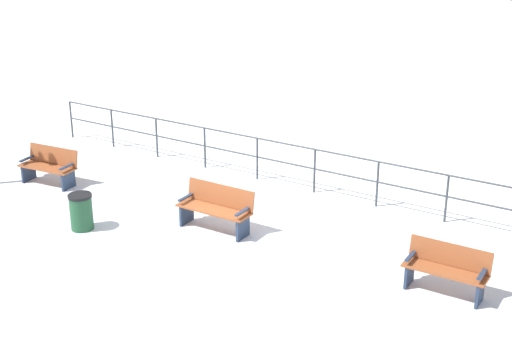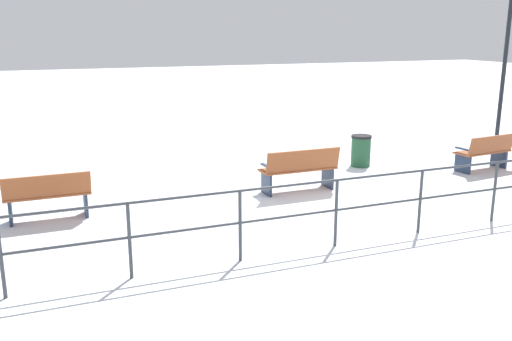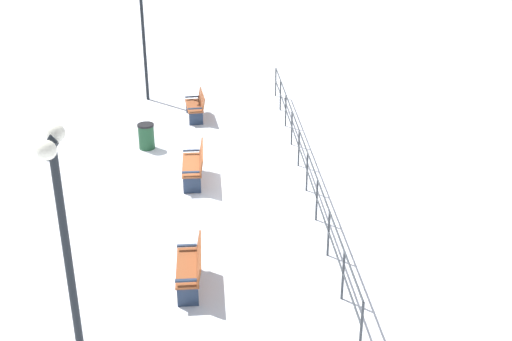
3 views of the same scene
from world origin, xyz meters
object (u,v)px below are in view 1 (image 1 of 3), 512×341
at_px(bench_nearest, 49,166).
at_px(trash_bin, 81,212).
at_px(bench_second, 216,207).
at_px(bench_third, 446,269).

xyz_separation_m(bench_nearest, trash_bin, (1.46, 2.49, -0.06)).
relative_size(bench_nearest, trash_bin, 1.92).
distance_m(bench_second, bench_third, 4.86).
relative_size(bench_third, trash_bin, 1.89).
bearing_deg(bench_second, trash_bin, -58.77).
bearing_deg(bench_third, trash_bin, -79.16).
bearing_deg(bench_second, bench_third, 89.37).
bearing_deg(bench_nearest, trash_bin, 53.72).
distance_m(bench_second, trash_bin, 2.79).
xyz_separation_m(bench_nearest, bench_second, (-0.01, 4.86, 0.04)).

